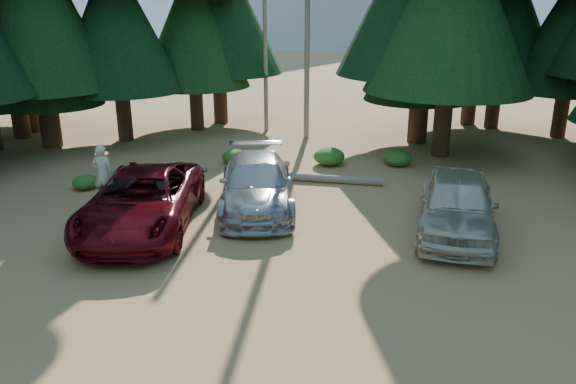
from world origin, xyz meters
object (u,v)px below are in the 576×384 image
log_mid (259,157)px  silver_minivan_center (256,184)px  log_left (158,175)px  silver_minivan_right (457,204)px  red_pickup (142,200)px  frisbee_player (103,175)px  log_right (322,178)px

log_mid → silver_minivan_center: bearing=-44.3°
silver_minivan_center → log_mid: 5.55m
log_left → silver_minivan_right: bearing=-57.7°
red_pickup → frisbee_player: bearing=157.6°
red_pickup → silver_minivan_center: bearing=28.5°
red_pickup → silver_minivan_right: size_ratio=1.19×
red_pickup → log_left: (-0.87, 4.68, -0.69)m
red_pickup → log_right: (5.08, 4.46, -0.69)m
log_mid → silver_minivan_right: bearing=-8.8°
silver_minivan_center → log_right: size_ratio=1.24×
red_pickup → silver_minivan_center: 3.51m
frisbee_player → log_mid: (3.79, 6.83, -1.29)m
silver_minivan_center → log_right: bearing=46.8°
silver_minivan_center → silver_minivan_right: size_ratio=1.07×
frisbee_player → log_left: (0.33, 4.23, -1.29)m
silver_minivan_center → frisbee_player: frisbee_player is taller
red_pickup → log_left: 4.81m
silver_minivan_center → silver_minivan_right: 5.95m
silver_minivan_center → log_right: (2.05, 2.68, -0.64)m
frisbee_player → log_left: bearing=-91.2°
silver_minivan_center → frisbee_player: (-4.23, -1.33, 0.65)m
log_left → log_mid: 4.32m
red_pickup → log_right: red_pickup is taller
log_mid → red_pickup: bearing=-68.5°
silver_minivan_center → log_left: bearing=137.5°
log_left → log_mid: size_ratio=1.17×
silver_minivan_center → frisbee_player: size_ratio=3.05×
frisbee_player → log_right: 7.56m
frisbee_player → log_right: bearing=-144.1°
log_left → red_pickup: bearing=-111.2°
silver_minivan_center → frisbee_player: bearing=-168.3°
red_pickup → silver_minivan_right: (8.71, 0.02, 0.03)m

